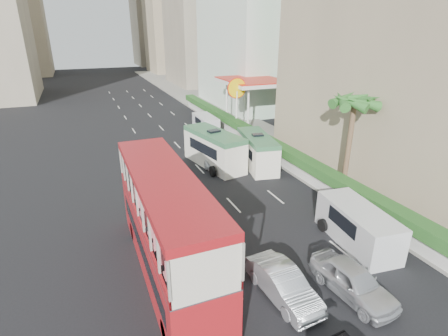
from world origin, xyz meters
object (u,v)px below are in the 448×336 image
car_silver_lane_a (282,296)px  minibus_far (257,151)px  minibus_near (214,149)px  shell_station (252,103)px  palm_tree (349,146)px  panel_van_near (357,226)px  panel_van_far (206,124)px  double_decker_bus (167,225)px  car_silver_lane_b (351,294)px  van_asset (214,163)px

car_silver_lane_a → minibus_far: 15.78m
minibus_near → shell_station: size_ratio=0.83×
palm_tree → shell_station: size_ratio=0.80×
car_silver_lane_a → palm_tree: size_ratio=0.65×
car_silver_lane_a → panel_van_near: bearing=15.2°
minibus_near → panel_van_near: (2.95, -13.87, -0.44)m
panel_van_near → car_silver_lane_a: bearing=-153.8°
panel_van_far → double_decker_bus: bearing=-113.1°
car_silver_lane_a → panel_van_near: 6.35m
panel_van_near → panel_van_far: bearing=96.9°
panel_van_near → car_silver_lane_b: bearing=-127.3°
double_decker_bus → panel_van_near: (10.01, -1.51, -1.50)m
double_decker_bus → van_asset: double_decker_bus is taller
car_silver_lane_b → palm_tree: 11.49m
minibus_near → palm_tree: bearing=-62.0°
palm_tree → shell_station: (2.20, 19.00, -0.63)m
car_silver_lane_a → panel_van_far: 26.83m
shell_station → minibus_near: bearing=-130.0°
minibus_far → panel_van_near: size_ratio=1.17×
car_silver_lane_a → panel_van_far: panel_van_far is taller
double_decker_bus → panel_van_near: double_decker_bus is taller
panel_van_near → shell_station: shell_station is taller
van_asset → minibus_near: size_ratio=0.67×
minibus_far → panel_van_far: (-0.40, 11.75, -0.43)m
car_silver_lane_a → palm_tree: palm_tree is taller
van_asset → panel_van_far: (2.79, 9.86, 0.90)m
palm_tree → car_silver_lane_a: bearing=-141.9°
van_asset → panel_van_near: panel_van_near is taller
double_decker_bus → car_silver_lane_a: 6.01m
minibus_far → panel_van_far: 11.76m
double_decker_bus → minibus_far: 15.04m
double_decker_bus → palm_tree: (13.80, 4.00, 0.85)m
minibus_far → panel_van_near: (-0.35, -12.34, -0.31)m
double_decker_bus → van_asset: size_ratio=2.46×
car_silver_lane_b → shell_station: bearing=66.8°
double_decker_bus → panel_van_near: bearing=-8.6°
minibus_near → minibus_far: 3.64m
car_silver_lane_b → panel_van_near: panel_van_near is taller
minibus_far → panel_van_far: size_ratio=1.33×
minibus_far → panel_van_near: 12.35m
minibus_far → shell_station: (5.64, 12.17, 1.42)m
van_asset → panel_van_near: bearing=-68.9°
double_decker_bus → car_silver_lane_b: size_ratio=2.61×
van_asset → panel_van_far: bearing=84.0°
panel_van_near → shell_station: (5.99, 24.51, 1.72)m
van_asset → panel_van_far: size_ratio=0.99×
car_silver_lane_b → shell_station: (9.00, 27.62, 2.75)m
car_silver_lane_a → car_silver_lane_b: car_silver_lane_b is taller
double_decker_bus → car_silver_lane_b: double_decker_bus is taller
panel_van_near → panel_van_far: (-0.05, 24.09, -0.13)m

